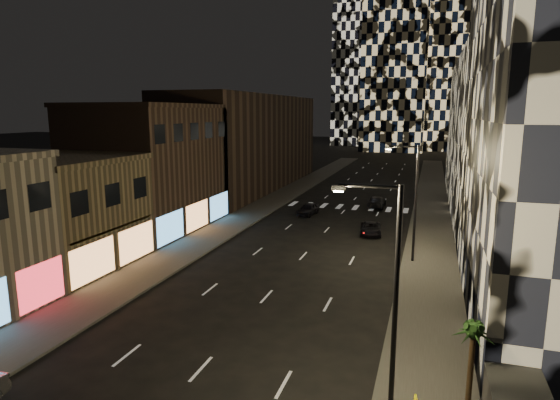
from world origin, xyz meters
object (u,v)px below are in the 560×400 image
Objects in this scene: car_dark_midlane at (308,209)px; car_dark_rightlane at (371,229)px; streetlight_near at (389,287)px; car_dark_oncoming at (377,202)px; streetlight_far at (413,195)px; palm_tree at (473,337)px.

car_dark_midlane is 0.96× the size of car_dark_rightlane.
car_dark_midlane is (-11.85, 34.05, -4.67)m from streetlight_near.
car_dark_midlane is 9.76m from car_dark_oncoming.
streetlight_far is 2.17× the size of car_dark_rightlane.
car_dark_midlane is at bearing 114.93° from palm_tree.
streetlight_far is 21.91m from car_dark_oncoming.
car_dark_oncoming is (-4.85, 20.85, -4.67)m from streetlight_far.
streetlight_near is 20.00m from streetlight_far.
streetlight_near is 2.17× the size of car_dark_rightlane.
car_dark_rightlane is at bearing 98.15° from streetlight_near.
palm_tree is at bearing 29.57° from streetlight_near.
streetlight_near and streetlight_far have the same top height.
car_dark_oncoming is at bearing 96.78° from streetlight_near.
car_dark_midlane is 35.66m from palm_tree.
car_dark_midlane is 10.25m from car_dark_rightlane.
streetlight_far is 1.91× the size of car_dark_oncoming.
streetlight_far is 2.58× the size of palm_tree.
car_dark_rightlane is (-3.94, 7.53, -4.78)m from streetlight_far.
car_dark_oncoming reaches higher than car_dark_midlane.
car_dark_midlane is (-11.85, 14.05, -4.67)m from streetlight_far.
car_dark_oncoming is 1.14× the size of car_dark_rightlane.
car_dark_oncoming is at bearing 101.57° from palm_tree.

